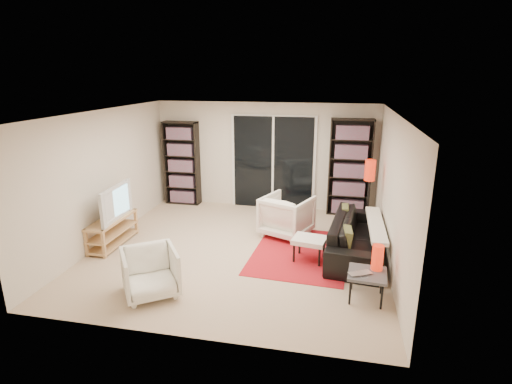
% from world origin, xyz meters
% --- Properties ---
extents(floor, '(5.00, 5.00, 0.00)m').
position_xyz_m(floor, '(0.00, 0.00, 0.00)').
color(floor, '#C9B195').
rests_on(floor, ground).
extents(wall_back, '(5.00, 0.02, 2.40)m').
position_xyz_m(wall_back, '(0.00, 2.50, 1.20)').
color(wall_back, beige).
rests_on(wall_back, ground).
extents(wall_front, '(5.00, 0.02, 2.40)m').
position_xyz_m(wall_front, '(0.00, -2.50, 1.20)').
color(wall_front, beige).
rests_on(wall_front, ground).
extents(wall_left, '(0.02, 5.00, 2.40)m').
position_xyz_m(wall_left, '(-2.50, 0.00, 1.20)').
color(wall_left, beige).
rests_on(wall_left, ground).
extents(wall_right, '(0.02, 5.00, 2.40)m').
position_xyz_m(wall_right, '(2.50, 0.00, 1.20)').
color(wall_right, beige).
rests_on(wall_right, ground).
extents(ceiling, '(5.00, 5.00, 0.02)m').
position_xyz_m(ceiling, '(0.00, 0.00, 2.40)').
color(ceiling, white).
rests_on(ceiling, wall_back).
extents(sliding_door, '(1.92, 0.08, 2.16)m').
position_xyz_m(sliding_door, '(0.20, 2.46, 1.05)').
color(sliding_door, white).
rests_on(sliding_door, ground).
extents(bookshelf_left, '(0.80, 0.30, 1.95)m').
position_xyz_m(bookshelf_left, '(-1.95, 2.33, 0.98)').
color(bookshelf_left, black).
rests_on(bookshelf_left, ground).
extents(bookshelf_right, '(0.90, 0.30, 2.10)m').
position_xyz_m(bookshelf_right, '(1.90, 2.33, 1.05)').
color(bookshelf_right, black).
rests_on(bookshelf_right, ground).
extents(tv_stand, '(0.38, 1.20, 0.50)m').
position_xyz_m(tv_stand, '(-2.30, -0.22, 0.26)').
color(tv_stand, tan).
rests_on(tv_stand, floor).
extents(tv, '(0.20, 1.07, 0.62)m').
position_xyz_m(tv, '(-2.28, -0.22, 0.81)').
color(tv, black).
rests_on(tv, tv_stand).
extents(rug, '(1.73, 2.26, 0.01)m').
position_xyz_m(rug, '(1.09, 0.11, 0.01)').
color(rug, red).
rests_on(rug, floor).
extents(sofa, '(1.12, 2.30, 0.65)m').
position_xyz_m(sofa, '(2.05, 0.28, 0.32)').
color(sofa, black).
rests_on(sofa, floor).
extents(armchair_back, '(1.10, 1.11, 0.79)m').
position_xyz_m(armchair_back, '(0.74, 0.86, 0.39)').
color(armchair_back, white).
rests_on(armchair_back, floor).
extents(armchair_front, '(1.02, 1.02, 0.68)m').
position_xyz_m(armchair_front, '(-0.85, -1.68, 0.34)').
color(armchair_front, white).
rests_on(armchair_front, floor).
extents(ottoman, '(0.60, 0.52, 0.40)m').
position_xyz_m(ottoman, '(1.25, -0.15, 0.34)').
color(ottoman, white).
rests_on(ottoman, floor).
extents(side_table, '(0.55, 0.55, 0.40)m').
position_xyz_m(side_table, '(2.11, -1.19, 0.36)').
color(side_table, '#4B4A50').
rests_on(side_table, floor).
extents(laptop, '(0.37, 0.32, 0.02)m').
position_xyz_m(laptop, '(2.03, -1.30, 0.41)').
color(laptop, silver).
rests_on(laptop, side_table).
extents(table_lamp, '(0.16, 0.16, 0.36)m').
position_xyz_m(table_lamp, '(2.24, -1.06, 0.58)').
color(table_lamp, red).
rests_on(table_lamp, side_table).
extents(floor_lamp, '(0.22, 0.22, 1.46)m').
position_xyz_m(floor_lamp, '(2.23, 1.26, 1.13)').
color(floor_lamp, black).
rests_on(floor_lamp, floor).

